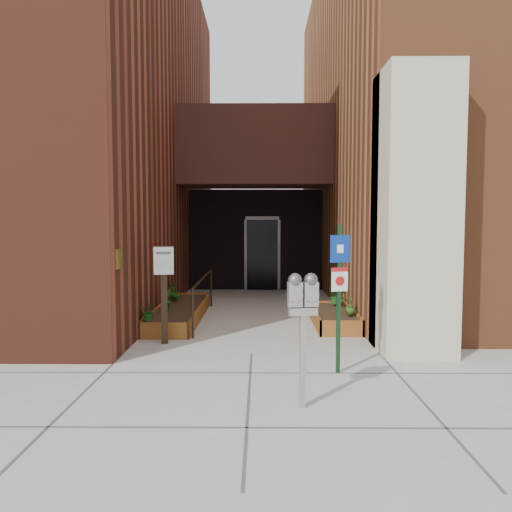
{
  "coord_description": "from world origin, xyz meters",
  "views": [
    {
      "loc": [
        0.13,
        -7.66,
        2.07
      ],
      "look_at": [
        0.06,
        1.8,
        1.4
      ],
      "focal_mm": 35.0,
      "sensor_mm": 36.0,
      "label": 1
    }
  ],
  "objects": [
    {
      "name": "handrail",
      "position": [
        -1.05,
        2.65,
        0.75
      ],
      "size": [
        0.04,
        3.34,
        0.9
      ],
      "color": "black",
      "rests_on": "ground"
    },
    {
      "name": "payment_dropbox",
      "position": [
        -1.48,
        0.64,
        1.18
      ],
      "size": [
        0.37,
        0.3,
        1.64
      ],
      "color": "black",
      "rests_on": "ground"
    },
    {
      "name": "shrub_left_b",
      "position": [
        -1.74,
        2.1,
        0.51
      ],
      "size": [
        0.31,
        0.31,
        0.41
      ],
      "primitive_type": "imported",
      "rotation": [
        0.0,
        0.0,
        2.05
      ],
      "color": "#1A5B1A",
      "rests_on": "planter_left"
    },
    {
      "name": "shrub_right_c",
      "position": [
        1.74,
        2.86,
        0.47
      ],
      "size": [
        0.32,
        0.32,
        0.34
      ],
      "primitive_type": "imported",
      "rotation": [
        0.0,
        0.0,
        4.67
      ],
      "color": "#1B601E",
      "rests_on": "planter_right"
    },
    {
      "name": "shrub_left_d",
      "position": [
        -1.74,
        3.38,
        0.51
      ],
      "size": [
        0.24,
        0.24,
        0.41
      ],
      "primitive_type": "imported",
      "rotation": [
        0.0,
        0.0,
        4.83
      ],
      "color": "#195518",
      "rests_on": "planter_left"
    },
    {
      "name": "ground",
      "position": [
        0.0,
        0.0,
        0.0
      ],
      "size": [
        80.0,
        80.0,
        0.0
      ],
      "primitive_type": "plane",
      "color": "#9E9991",
      "rests_on": "ground"
    },
    {
      "name": "architecture",
      "position": [
        -0.18,
        6.89,
        4.98
      ],
      "size": [
        20.0,
        14.6,
        10.0
      ],
      "color": "#60281B",
      "rests_on": "ground"
    },
    {
      "name": "shrub_left_a",
      "position": [
        -1.85,
        1.1,
        0.46
      ],
      "size": [
        0.33,
        0.33,
        0.33
      ],
      "primitive_type": "imported",
      "rotation": [
        0.0,
        0.0,
        0.13
      ],
      "color": "#1B5016",
      "rests_on": "planter_left"
    },
    {
      "name": "planter_left",
      "position": [
        -1.55,
        2.7,
        0.13
      ],
      "size": [
        0.9,
        3.6,
        0.3
      ],
      "color": "brown",
      "rests_on": "ground"
    },
    {
      "name": "sign_post",
      "position": [
        1.2,
        -0.98,
        1.24
      ],
      "size": [
        0.27,
        0.1,
        2.02
      ],
      "color": "#123318",
      "rests_on": "ground"
    },
    {
      "name": "shrub_right_a",
      "position": [
        1.85,
        1.7,
        0.46
      ],
      "size": [
        0.23,
        0.23,
        0.33
      ],
      "primitive_type": "imported",
      "rotation": [
        0.0,
        0.0,
        1.29
      ],
      "color": "#2D621C",
      "rests_on": "planter_right"
    },
    {
      "name": "shrub_right_b",
      "position": [
        1.85,
        2.73,
        0.48
      ],
      "size": [
        0.26,
        0.26,
        0.36
      ],
      "primitive_type": "imported",
      "rotation": [
        0.0,
        0.0,
        2.59
      ],
      "color": "#245217",
      "rests_on": "planter_right"
    },
    {
      "name": "shrub_left_c",
      "position": [
        -1.85,
        3.6,
        0.48
      ],
      "size": [
        0.25,
        0.25,
        0.36
      ],
      "primitive_type": "imported",
      "rotation": [
        0.0,
        0.0,
        3.42
      ],
      "color": "#255919",
      "rests_on": "planter_left"
    },
    {
      "name": "planter_right",
      "position": [
        1.6,
        2.2,
        0.13
      ],
      "size": [
        0.8,
        2.2,
        0.3
      ],
      "color": "brown",
      "rests_on": "ground"
    },
    {
      "name": "parking_meter",
      "position": [
        0.6,
        -2.24,
        1.16
      ],
      "size": [
        0.34,
        0.18,
        1.5
      ],
      "color": "#9C9C9E",
      "rests_on": "ground"
    }
  ]
}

